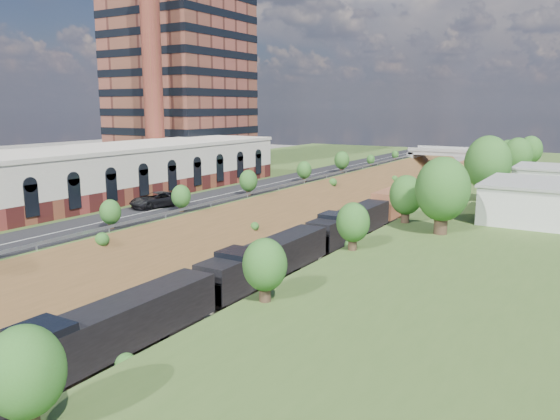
# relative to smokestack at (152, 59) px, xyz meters

# --- Properties ---
(platform_left) EXTENTS (44.00, 180.00, 5.00)m
(platform_left) POSITION_rel_smokestack_xyz_m (3.00, 4.00, -22.50)
(platform_left) COLOR #415E26
(platform_left) RESTS_ON ground
(embankment_left) EXTENTS (10.00, 180.00, 10.00)m
(embankment_left) POSITION_rel_smokestack_xyz_m (25.00, 4.00, -25.00)
(embankment_left) COLOR brown
(embankment_left) RESTS_ON ground
(embankment_right) EXTENTS (10.00, 180.00, 10.00)m
(embankment_right) POSITION_rel_smokestack_xyz_m (47.00, 4.00, -25.00)
(embankment_right) COLOR brown
(embankment_right) RESTS_ON ground
(rail_left_track) EXTENTS (1.58, 180.00, 0.18)m
(rail_left_track) POSITION_rel_smokestack_xyz_m (33.40, 4.00, -24.91)
(rail_left_track) COLOR gray
(rail_left_track) RESTS_ON ground
(rail_right_track) EXTENTS (1.58, 180.00, 0.18)m
(rail_right_track) POSITION_rel_smokestack_xyz_m (38.60, 4.00, -24.91)
(rail_right_track) COLOR gray
(rail_right_track) RESTS_ON ground
(road) EXTENTS (8.00, 180.00, 0.10)m
(road) POSITION_rel_smokestack_xyz_m (20.50, 4.00, -19.95)
(road) COLOR black
(road) RESTS_ON platform_left
(guardrail) EXTENTS (0.10, 171.00, 0.70)m
(guardrail) POSITION_rel_smokestack_xyz_m (24.60, 3.80, -19.45)
(guardrail) COLOR #99999E
(guardrail) RESTS_ON platform_left
(commercial_building) EXTENTS (14.30, 62.30, 7.00)m
(commercial_building) POSITION_rel_smokestack_xyz_m (8.00, -18.00, -16.49)
(commercial_building) COLOR maroon
(commercial_building) RESTS_ON platform_left
(highrise_tower) EXTENTS (22.00, 22.00, 53.90)m
(highrise_tower) POSITION_rel_smokestack_xyz_m (-8.00, 16.00, 7.88)
(highrise_tower) COLOR brown
(highrise_tower) RESTS_ON platform_left
(smokestack) EXTENTS (3.20, 3.20, 40.00)m
(smokestack) POSITION_rel_smokestack_xyz_m (0.00, 0.00, 0.00)
(smokestack) COLOR maroon
(smokestack) RESTS_ON platform_left
(overpass) EXTENTS (24.50, 8.30, 7.40)m
(overpass) POSITION_rel_smokestack_xyz_m (36.00, 66.00, -20.08)
(overpass) COLOR gray
(overpass) RESTS_ON ground
(white_building_near) EXTENTS (9.00, 12.00, 4.00)m
(white_building_near) POSITION_rel_smokestack_xyz_m (59.50, -4.00, -18.00)
(white_building_near) COLOR silver
(white_building_near) RESTS_ON platform_right
(white_building_far) EXTENTS (8.00, 10.00, 3.60)m
(white_building_far) POSITION_rel_smokestack_xyz_m (59.00, 18.00, -18.20)
(white_building_far) COLOR silver
(white_building_far) RESTS_ON platform_right
(tree_right_large) EXTENTS (5.25, 5.25, 7.61)m
(tree_right_large) POSITION_rel_smokestack_xyz_m (53.00, -16.00, -15.62)
(tree_right_large) COLOR #473323
(tree_right_large) RESTS_ON platform_right
(tree_left_crest) EXTENTS (2.45, 2.45, 3.55)m
(tree_left_crest) POSITION_rel_smokestack_xyz_m (24.20, -36.00, -17.96)
(tree_left_crest) COLOR #473323
(tree_left_crest) RESTS_ON platform_left
(freight_train) EXTENTS (3.19, 145.28, 4.73)m
(freight_train) POSITION_rel_smokestack_xyz_m (38.60, 20.37, -22.32)
(freight_train) COLOR black
(freight_train) RESTS_ON ground
(suv) EXTENTS (4.88, 7.33, 1.87)m
(suv) POSITION_rel_smokestack_xyz_m (19.36, -20.23, -18.96)
(suv) COLOR black
(suv) RESTS_ON road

